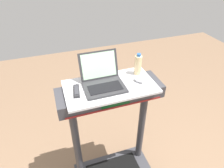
# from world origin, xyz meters

# --- Properties ---
(desk_board) EXTENTS (0.75, 0.41, 0.02)m
(desk_board) POSITION_xyz_m (0.00, 0.70, 1.21)
(desk_board) COLOR silver
(desk_board) RESTS_ON treadmill_base
(laptop) EXTENTS (0.33, 0.32, 0.24)m
(laptop) POSITION_xyz_m (-0.05, 0.73, 1.27)
(laptop) COLOR #2D2D30
(laptop) RESTS_ON desk_board
(computer_mouse) EXTENTS (0.10, 0.12, 0.03)m
(computer_mouse) POSITION_xyz_m (0.25, 0.68, 1.23)
(computer_mouse) COLOR #B2B2B7
(computer_mouse) RESTS_ON desk_board
(water_bottle) EXTENTS (0.06, 0.06, 0.20)m
(water_bottle) POSITION_xyz_m (0.29, 0.80, 1.31)
(water_bottle) COLOR beige
(water_bottle) RESTS_ON desk_board
(tv_remote) EXTENTS (0.07, 0.16, 0.02)m
(tv_remote) POSITION_xyz_m (-0.28, 0.70, 1.23)
(tv_remote) COLOR #232326
(tv_remote) RESTS_ON desk_board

